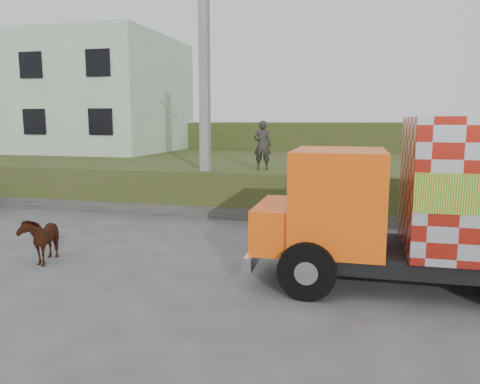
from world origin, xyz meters
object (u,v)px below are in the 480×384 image
(utility_pole, at_px, (205,92))
(pedestrian, at_px, (262,145))
(cargo_truck, at_px, (475,204))
(cow, at_px, (41,238))

(utility_pole, distance_m, pedestrian, 2.63)
(cargo_truck, xyz_separation_m, cow, (-8.97, -0.42, -1.13))
(utility_pole, bearing_deg, cow, -107.63)
(utility_pole, distance_m, cargo_truck, 9.30)
(utility_pole, height_order, pedestrian, utility_pole)
(cargo_truck, height_order, cow, cargo_truck)
(pedestrian, bearing_deg, cargo_truck, 123.13)
(cargo_truck, bearing_deg, cow, -178.55)
(cow, bearing_deg, cargo_truck, -14.19)
(cow, relative_size, pedestrian, 0.77)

